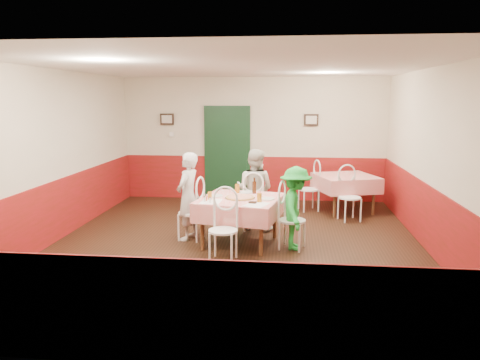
# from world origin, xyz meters

# --- Properties ---
(floor) EXTENTS (7.00, 7.00, 0.00)m
(floor) POSITION_xyz_m (0.00, 0.00, 0.00)
(floor) COLOR black
(floor) RESTS_ON ground
(ceiling) EXTENTS (7.00, 7.00, 0.00)m
(ceiling) POSITION_xyz_m (0.00, 0.00, 2.80)
(ceiling) COLOR white
(ceiling) RESTS_ON back_wall
(back_wall) EXTENTS (6.00, 0.10, 2.80)m
(back_wall) POSITION_xyz_m (0.00, 3.50, 1.40)
(back_wall) COLOR beige
(back_wall) RESTS_ON ground
(front_wall) EXTENTS (6.00, 0.10, 2.80)m
(front_wall) POSITION_xyz_m (0.00, -3.50, 1.40)
(front_wall) COLOR beige
(front_wall) RESTS_ON ground
(left_wall) EXTENTS (0.10, 7.00, 2.80)m
(left_wall) POSITION_xyz_m (-3.00, 0.00, 1.40)
(left_wall) COLOR beige
(left_wall) RESTS_ON ground
(right_wall) EXTENTS (0.10, 7.00, 2.80)m
(right_wall) POSITION_xyz_m (3.00, 0.00, 1.40)
(right_wall) COLOR beige
(right_wall) RESTS_ON ground
(wainscot_back) EXTENTS (6.00, 0.03, 1.00)m
(wainscot_back) POSITION_xyz_m (0.00, 3.48, 0.50)
(wainscot_back) COLOR maroon
(wainscot_back) RESTS_ON ground
(wainscot_front) EXTENTS (6.00, 0.03, 1.00)m
(wainscot_front) POSITION_xyz_m (0.00, -3.48, 0.50)
(wainscot_front) COLOR maroon
(wainscot_front) RESTS_ON ground
(wainscot_left) EXTENTS (0.03, 7.00, 1.00)m
(wainscot_left) POSITION_xyz_m (-2.98, 0.00, 0.50)
(wainscot_left) COLOR maroon
(wainscot_left) RESTS_ON ground
(wainscot_right) EXTENTS (0.03, 7.00, 1.00)m
(wainscot_right) POSITION_xyz_m (2.98, 0.00, 0.50)
(wainscot_right) COLOR maroon
(wainscot_right) RESTS_ON ground
(door) EXTENTS (0.96, 0.06, 2.10)m
(door) POSITION_xyz_m (-0.60, 3.45, 1.05)
(door) COLOR black
(door) RESTS_ON ground
(picture_left) EXTENTS (0.32, 0.03, 0.26)m
(picture_left) POSITION_xyz_m (-2.00, 3.45, 1.85)
(picture_left) COLOR black
(picture_left) RESTS_ON back_wall
(picture_right) EXTENTS (0.32, 0.03, 0.26)m
(picture_right) POSITION_xyz_m (1.30, 3.45, 1.85)
(picture_right) COLOR black
(picture_right) RESTS_ON back_wall
(thermostat) EXTENTS (0.10, 0.03, 0.10)m
(thermostat) POSITION_xyz_m (-1.90, 3.45, 1.50)
(thermostat) COLOR white
(thermostat) RESTS_ON back_wall
(main_table) EXTENTS (1.42, 1.42, 0.77)m
(main_table) POSITION_xyz_m (0.05, 0.08, 0.38)
(main_table) COLOR red
(main_table) RESTS_ON ground
(second_table) EXTENTS (1.42, 1.42, 0.77)m
(second_table) POSITION_xyz_m (2.00, 2.50, 0.38)
(second_table) COLOR red
(second_table) RESTS_ON ground
(chair_left) EXTENTS (0.49, 0.49, 0.90)m
(chair_left) POSITION_xyz_m (-0.78, 0.24, 0.45)
(chair_left) COLOR white
(chair_left) RESTS_ON ground
(chair_right) EXTENTS (0.52, 0.52, 0.90)m
(chair_right) POSITION_xyz_m (0.89, -0.07, 0.45)
(chair_right) COLOR white
(chair_right) RESTS_ON ground
(chair_far) EXTENTS (0.43, 0.43, 0.90)m
(chair_far) POSITION_xyz_m (0.21, 0.92, 0.45)
(chair_far) COLOR white
(chair_far) RESTS_ON ground
(chair_near) EXTENTS (0.46, 0.46, 0.90)m
(chair_near) POSITION_xyz_m (-0.10, -0.75, 0.45)
(chair_near) COLOR white
(chair_near) RESTS_ON ground
(chair_second_a) EXTENTS (0.53, 0.53, 0.90)m
(chair_second_a) POSITION_xyz_m (1.25, 2.50, 0.45)
(chair_second_a) COLOR white
(chair_second_a) RESTS_ON ground
(chair_second_b) EXTENTS (0.53, 0.53, 0.90)m
(chair_second_b) POSITION_xyz_m (2.00, 1.75, 0.45)
(chair_second_b) COLOR white
(chair_second_b) RESTS_ON ground
(pizza) EXTENTS (0.53, 0.53, 0.03)m
(pizza) POSITION_xyz_m (0.06, 0.05, 0.78)
(pizza) COLOR #B74723
(pizza) RESTS_ON main_table
(plate_left) EXTENTS (0.29, 0.29, 0.01)m
(plate_left) POSITION_xyz_m (-0.36, 0.16, 0.77)
(plate_left) COLOR white
(plate_left) RESTS_ON main_table
(plate_right) EXTENTS (0.29, 0.29, 0.01)m
(plate_right) POSITION_xyz_m (0.48, 0.03, 0.77)
(plate_right) COLOR white
(plate_right) RESTS_ON main_table
(plate_far) EXTENTS (0.29, 0.29, 0.01)m
(plate_far) POSITION_xyz_m (0.12, 0.51, 0.77)
(plate_far) COLOR white
(plate_far) RESTS_ON main_table
(glass_a) EXTENTS (0.08, 0.08, 0.12)m
(glass_a) POSITION_xyz_m (-0.40, -0.10, 0.82)
(glass_a) COLOR #BF7219
(glass_a) RESTS_ON main_table
(glass_b) EXTENTS (0.09, 0.09, 0.14)m
(glass_b) POSITION_xyz_m (0.38, -0.18, 0.83)
(glass_b) COLOR #BF7219
(glass_b) RESTS_ON main_table
(glass_c) EXTENTS (0.09, 0.09, 0.15)m
(glass_c) POSITION_xyz_m (-0.03, 0.49, 0.83)
(glass_c) COLOR #BF7219
(glass_c) RESTS_ON main_table
(beer_bottle) EXTENTS (0.08, 0.08, 0.24)m
(beer_bottle) POSITION_xyz_m (0.25, 0.48, 0.88)
(beer_bottle) COLOR #381C0A
(beer_bottle) RESTS_ON main_table
(shaker_a) EXTENTS (0.04, 0.04, 0.09)m
(shaker_a) POSITION_xyz_m (-0.46, -0.25, 0.81)
(shaker_a) COLOR silver
(shaker_a) RESTS_ON main_table
(shaker_b) EXTENTS (0.04, 0.04, 0.09)m
(shaker_b) POSITION_xyz_m (-0.36, -0.31, 0.81)
(shaker_b) COLOR silver
(shaker_b) RESTS_ON main_table
(shaker_c) EXTENTS (0.04, 0.04, 0.09)m
(shaker_c) POSITION_xyz_m (-0.45, -0.19, 0.81)
(shaker_c) COLOR #B23319
(shaker_c) RESTS_ON main_table
(menu_left) EXTENTS (0.32, 0.41, 0.00)m
(menu_left) POSITION_xyz_m (-0.36, -0.22, 0.76)
(menu_left) COLOR white
(menu_left) RESTS_ON main_table
(menu_right) EXTENTS (0.43, 0.48, 0.00)m
(menu_right) POSITION_xyz_m (0.35, -0.37, 0.76)
(menu_right) COLOR white
(menu_right) RESTS_ON main_table
(wallet) EXTENTS (0.12, 0.11, 0.02)m
(wallet) POSITION_xyz_m (0.29, -0.27, 0.77)
(wallet) COLOR black
(wallet) RESTS_ON main_table
(diner_left) EXTENTS (0.47, 0.60, 1.46)m
(diner_left) POSITION_xyz_m (-0.83, 0.25, 0.73)
(diner_left) COLOR gray
(diner_left) RESTS_ON ground
(diner_far) EXTENTS (0.84, 0.74, 1.45)m
(diner_far) POSITION_xyz_m (0.22, 0.97, 0.73)
(diner_far) COLOR gray
(diner_far) RESTS_ON ground
(diner_right) EXTENTS (0.49, 0.84, 1.30)m
(diner_right) POSITION_xyz_m (0.94, -0.08, 0.65)
(diner_right) COLOR gray
(diner_right) RESTS_ON ground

